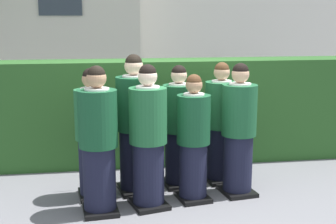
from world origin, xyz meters
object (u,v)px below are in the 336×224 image
at_px(student_front_row_1, 148,140).
at_px(student_front_row_3, 239,133).
at_px(student_front_row_2, 193,141).
at_px(student_rear_row_1, 135,127).
at_px(student_rear_row_0, 93,137).
at_px(student_front_row_0, 98,144).
at_px(student_rear_row_3, 221,126).
at_px(student_rear_row_2, 179,129).

xyz_separation_m(student_front_row_1, student_front_row_3, (1.14, 0.23, -0.01)).
xyz_separation_m(student_front_row_2, student_rear_row_1, (-0.67, 0.38, 0.10)).
bearing_deg(student_rear_row_0, student_front_row_1, -32.16).
bearing_deg(student_rear_row_0, student_front_row_3, -5.25).
xyz_separation_m(student_front_row_0, student_front_row_1, (0.56, 0.08, -0.00)).
bearing_deg(student_front_row_0, student_rear_row_1, 52.55).
height_order(student_front_row_0, student_front_row_2, student_front_row_0).
distance_m(student_rear_row_0, student_rear_row_3, 1.70).
relative_size(student_front_row_1, student_rear_row_1, 0.96).
height_order(student_front_row_0, student_rear_row_1, student_rear_row_1).
xyz_separation_m(student_front_row_1, student_rear_row_2, (0.46, 0.63, -0.04)).
bearing_deg(student_front_row_2, student_front_row_3, 10.64).
xyz_separation_m(student_front_row_0, student_rear_row_2, (1.03, 0.71, -0.04)).
distance_m(student_front_row_2, student_rear_row_0, 1.22).
height_order(student_rear_row_2, student_rear_row_3, student_rear_row_3).
distance_m(student_front_row_1, student_rear_row_2, 0.78).
bearing_deg(student_front_row_1, student_rear_row_2, 53.46).
bearing_deg(student_rear_row_3, student_rear_row_2, -172.32).
xyz_separation_m(student_front_row_1, student_rear_row_1, (-0.11, 0.50, 0.04)).
distance_m(student_front_row_1, student_rear_row_3, 1.26).
height_order(student_front_row_1, student_front_row_2, student_front_row_1).
xyz_separation_m(student_front_row_2, student_rear_row_0, (-1.18, 0.27, 0.03)).
relative_size(student_front_row_0, student_rear_row_0, 1.05).
bearing_deg(student_front_row_1, student_rear_row_0, 147.84).
bearing_deg(student_rear_row_0, student_front_row_2, -13.04).
bearing_deg(student_rear_row_1, student_rear_row_2, 12.01).
xyz_separation_m(student_rear_row_0, student_rear_row_1, (0.52, 0.11, 0.07)).
bearing_deg(student_front_row_3, student_rear_row_3, 102.04).
height_order(student_front_row_2, student_rear_row_1, student_rear_row_1).
bearing_deg(student_front_row_2, student_front_row_0, -169.60).
bearing_deg(student_rear_row_2, student_front_row_1, -126.54).
relative_size(student_front_row_2, student_front_row_3, 0.93).
distance_m(student_front_row_3, student_rear_row_3, 0.48).
bearing_deg(student_front_row_2, student_rear_row_1, 150.18).
height_order(student_front_row_0, student_rear_row_2, student_front_row_0).
distance_m(student_front_row_3, student_rear_row_2, 0.78).
relative_size(student_front_row_3, student_rear_row_3, 1.02).
xyz_separation_m(student_front_row_1, student_front_row_2, (0.55, 0.12, -0.07)).
relative_size(student_rear_row_2, student_rear_row_3, 0.99).
bearing_deg(student_front_row_2, student_rear_row_2, 99.88).
bearing_deg(student_front_row_0, student_front_row_2, 10.40).
xyz_separation_m(student_front_row_2, student_front_row_3, (0.59, 0.11, 0.05)).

